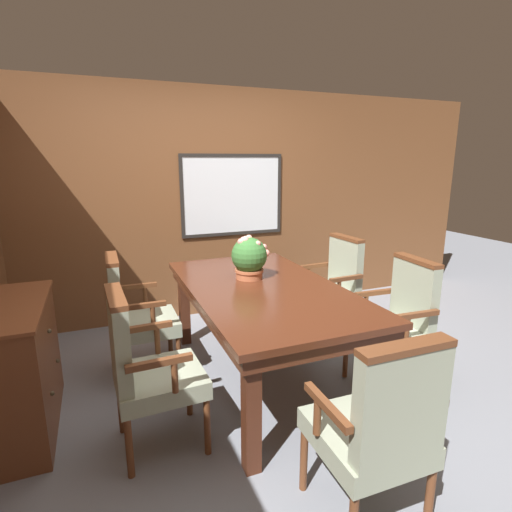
{
  "coord_description": "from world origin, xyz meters",
  "views": [
    {
      "loc": [
        -1.01,
        -2.38,
        1.7
      ],
      "look_at": [
        0.11,
        0.42,
        0.97
      ],
      "focal_mm": 28.0,
      "sensor_mm": 36.0,
      "label": 1
    }
  ],
  "objects_px": {
    "chair_head_near": "(378,426)",
    "sideboard_cabinet": "(10,370)",
    "chair_right_far": "(333,284)",
    "potted_plant": "(249,257)",
    "chair_left_far": "(134,312)",
    "chair_left_near": "(145,366)",
    "chair_right_near": "(398,319)",
    "dining_table": "(263,298)"
  },
  "relations": [
    {
      "from": "chair_right_far",
      "to": "chair_right_near",
      "type": "distance_m",
      "value": 0.92
    },
    {
      "from": "chair_left_far",
      "to": "chair_head_near",
      "type": "height_order",
      "value": "same"
    },
    {
      "from": "chair_right_near",
      "to": "potted_plant",
      "type": "relative_size",
      "value": 2.86
    },
    {
      "from": "dining_table",
      "to": "potted_plant",
      "type": "relative_size",
      "value": 5.59
    },
    {
      "from": "chair_left_far",
      "to": "chair_left_near",
      "type": "height_order",
      "value": "same"
    },
    {
      "from": "chair_right_near",
      "to": "potted_plant",
      "type": "height_order",
      "value": "potted_plant"
    },
    {
      "from": "chair_left_far",
      "to": "sideboard_cabinet",
      "type": "xyz_separation_m",
      "value": [
        -0.79,
        -0.43,
        -0.11
      ]
    },
    {
      "from": "dining_table",
      "to": "chair_right_near",
      "type": "distance_m",
      "value": 1.02
    },
    {
      "from": "chair_left_far",
      "to": "chair_head_near",
      "type": "relative_size",
      "value": 1.0
    },
    {
      "from": "potted_plant",
      "to": "chair_left_far",
      "type": "bearing_deg",
      "value": 167.21
    },
    {
      "from": "chair_right_far",
      "to": "chair_left_near",
      "type": "bearing_deg",
      "value": -66.92
    },
    {
      "from": "chair_head_near",
      "to": "chair_left_near",
      "type": "bearing_deg",
      "value": -45.1
    },
    {
      "from": "dining_table",
      "to": "chair_right_near",
      "type": "bearing_deg",
      "value": -25.88
    },
    {
      "from": "chair_left_near",
      "to": "chair_right_far",
      "type": "bearing_deg",
      "value": -65.93
    },
    {
      "from": "dining_table",
      "to": "sideboard_cabinet",
      "type": "bearing_deg",
      "value": 179.57
    },
    {
      "from": "potted_plant",
      "to": "sideboard_cabinet",
      "type": "relative_size",
      "value": 0.35
    },
    {
      "from": "chair_left_far",
      "to": "sideboard_cabinet",
      "type": "relative_size",
      "value": 1.01
    },
    {
      "from": "chair_left_far",
      "to": "chair_head_near",
      "type": "bearing_deg",
      "value": -153.92
    },
    {
      "from": "chair_left_near",
      "to": "chair_left_far",
      "type": "bearing_deg",
      "value": -3.59
    },
    {
      "from": "chair_head_near",
      "to": "chair_left_far",
      "type": "bearing_deg",
      "value": -63.24
    },
    {
      "from": "dining_table",
      "to": "potted_plant",
      "type": "bearing_deg",
      "value": 95.46
    },
    {
      "from": "chair_head_near",
      "to": "sideboard_cabinet",
      "type": "height_order",
      "value": "chair_head_near"
    },
    {
      "from": "chair_right_near",
      "to": "potted_plant",
      "type": "bearing_deg",
      "value": -122.9
    },
    {
      "from": "chair_left_far",
      "to": "chair_right_far",
      "type": "height_order",
      "value": "same"
    },
    {
      "from": "potted_plant",
      "to": "sideboard_cabinet",
      "type": "distance_m",
      "value": 1.78
    },
    {
      "from": "chair_left_far",
      "to": "chair_right_far",
      "type": "relative_size",
      "value": 1.0
    },
    {
      "from": "chair_left_near",
      "to": "chair_right_far",
      "type": "height_order",
      "value": "same"
    },
    {
      "from": "dining_table",
      "to": "chair_right_near",
      "type": "relative_size",
      "value": 1.96
    },
    {
      "from": "sideboard_cabinet",
      "to": "chair_right_far",
      "type": "bearing_deg",
      "value": 9.86
    },
    {
      "from": "chair_head_near",
      "to": "chair_right_near",
      "type": "bearing_deg",
      "value": -133.57
    },
    {
      "from": "chair_left_near",
      "to": "chair_right_far",
      "type": "relative_size",
      "value": 1.0
    },
    {
      "from": "chair_left_far",
      "to": "potted_plant",
      "type": "relative_size",
      "value": 2.86
    },
    {
      "from": "potted_plant",
      "to": "chair_right_near",
      "type": "bearing_deg",
      "value": -35.97
    },
    {
      "from": "chair_left_near",
      "to": "potted_plant",
      "type": "bearing_deg",
      "value": -55.24
    },
    {
      "from": "chair_right_far",
      "to": "chair_right_near",
      "type": "xyz_separation_m",
      "value": [
        -0.02,
        -0.92,
        0.0
      ]
    },
    {
      "from": "sideboard_cabinet",
      "to": "chair_left_far",
      "type": "bearing_deg",
      "value": 28.24
    },
    {
      "from": "potted_plant",
      "to": "sideboard_cabinet",
      "type": "bearing_deg",
      "value": -172.49
    },
    {
      "from": "chair_right_far",
      "to": "dining_table",
      "type": "bearing_deg",
      "value": -66.47
    },
    {
      "from": "chair_left_far",
      "to": "chair_left_near",
      "type": "bearing_deg",
      "value": 179.08
    },
    {
      "from": "chair_right_far",
      "to": "potted_plant",
      "type": "xyz_separation_m",
      "value": [
        -0.95,
        -0.24,
        0.41
      ]
    },
    {
      "from": "chair_head_near",
      "to": "chair_right_far",
      "type": "distance_m",
      "value": 2.1
    },
    {
      "from": "chair_head_near",
      "to": "potted_plant",
      "type": "bearing_deg",
      "value": -89.3
    }
  ]
}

